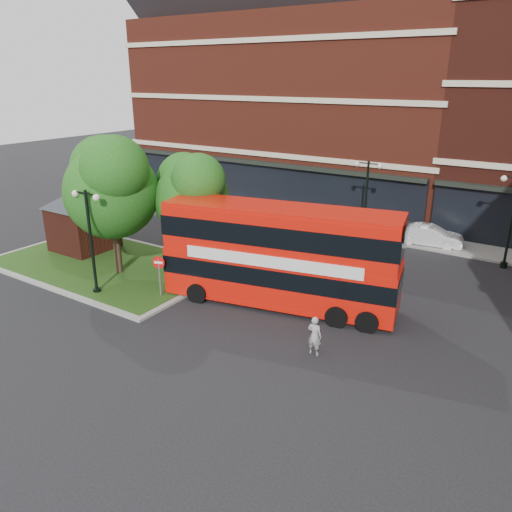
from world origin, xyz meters
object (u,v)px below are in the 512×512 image
Objects in this scene: woman at (315,336)px; car_silver at (334,227)px; car_white at (430,236)px; bus at (280,250)px.

woman reaches higher than car_silver.
car_white is (5.56, 1.50, 0.02)m from car_silver.
car_silver is 0.94× the size of car_white.
woman reaches higher than car_white.
woman is 0.43× the size of car_silver.
car_silver is at bearing 89.77° from bus.
car_silver is at bearing 97.20° from car_white.
bus is 12.63m from car_white.
bus is at bearing -161.67° from car_silver.
woman is at bearing -151.23° from car_silver.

